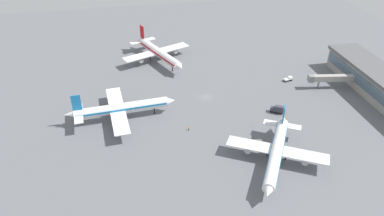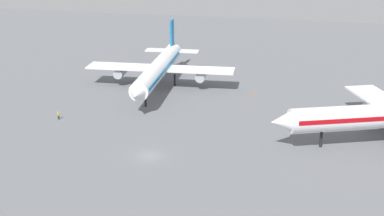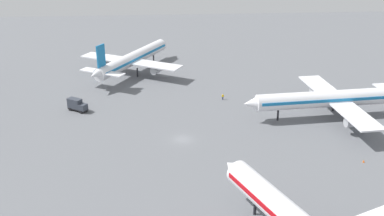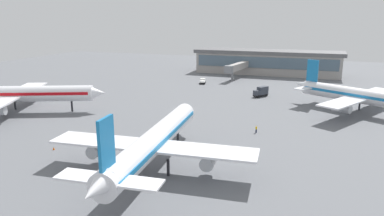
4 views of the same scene
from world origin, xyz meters
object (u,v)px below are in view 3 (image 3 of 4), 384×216
(airplane_distant, at_px, (332,99))
(ground_crew_worker, at_px, (223,97))
(catering_truck, at_px, (77,105))
(airplane_taxiing, at_px, (132,59))
(safety_cone_near_gate, at_px, (364,161))

(airplane_distant, xyz_separation_m, ground_crew_worker, (-13.74, -25.77, -4.20))
(catering_truck, xyz_separation_m, ground_crew_worker, (-4.98, 39.59, -0.85))
(ground_crew_worker, bearing_deg, airplane_taxiing, -127.59)
(airplane_taxiing, distance_m, ground_crew_worker, 36.62)
(airplane_distant, bearing_deg, safety_cone_near_gate, 82.67)
(airplane_taxiing, relative_size, airplane_distant, 0.88)
(catering_truck, xyz_separation_m, safety_cone_near_gate, (31.80, 64.25, -1.40))
(airplane_taxiing, xyz_separation_m, ground_crew_worker, (25.09, 26.35, -4.07))
(airplane_taxiing, xyz_separation_m, airplane_distant, (38.83, 52.13, 0.13))
(catering_truck, bearing_deg, ground_crew_worker, 40.85)
(catering_truck, bearing_deg, airplane_taxiing, 99.92)
(airplane_taxiing, height_order, ground_crew_worker, airplane_taxiing)
(safety_cone_near_gate, bearing_deg, airplane_distant, 177.23)
(airplane_distant, bearing_deg, airplane_taxiing, -41.25)
(catering_truck, distance_m, safety_cone_near_gate, 71.71)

